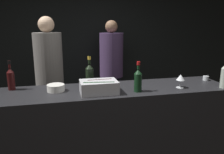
{
  "coord_description": "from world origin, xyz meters",
  "views": [
    {
      "loc": [
        -0.5,
        -1.85,
        1.71
      ],
      "look_at": [
        0.0,
        0.34,
        1.18
      ],
      "focal_mm": 35.0,
      "sensor_mm": 36.0,
      "label": 1
    }
  ],
  "objects_px": {
    "champagne_bottle": "(90,74)",
    "person_blond_tee": "(50,77)",
    "wine_glass": "(181,78)",
    "person_in_hoodie": "(111,67)",
    "red_wine_bottle_burgundy": "(138,79)",
    "red_wine_bottle_black_foil": "(11,78)",
    "bowl_white": "(56,88)",
    "candle_votive": "(206,78)",
    "ice_bin_with_bottles": "(99,86)"
  },
  "relations": [
    {
      "from": "champagne_bottle",
      "to": "ice_bin_with_bottles",
      "type": "bearing_deg",
      "value": -81.31
    },
    {
      "from": "red_wine_bottle_black_foil",
      "to": "person_in_hoodie",
      "type": "bearing_deg",
      "value": 44.18
    },
    {
      "from": "bowl_white",
      "to": "ice_bin_with_bottles",
      "type": "bearing_deg",
      "value": -21.68
    },
    {
      "from": "person_in_hoodie",
      "to": "person_blond_tee",
      "type": "xyz_separation_m",
      "value": [
        -1.02,
        -0.64,
        0.02
      ]
    },
    {
      "from": "ice_bin_with_bottles",
      "to": "bowl_white",
      "type": "distance_m",
      "value": 0.45
    },
    {
      "from": "ice_bin_with_bottles",
      "to": "candle_votive",
      "type": "height_order",
      "value": "ice_bin_with_bottles"
    },
    {
      "from": "bowl_white",
      "to": "red_wine_bottle_burgundy",
      "type": "bearing_deg",
      "value": -13.89
    },
    {
      "from": "bowl_white",
      "to": "candle_votive",
      "type": "height_order",
      "value": "bowl_white"
    },
    {
      "from": "ice_bin_with_bottles",
      "to": "person_blond_tee",
      "type": "relative_size",
      "value": 0.2
    },
    {
      "from": "champagne_bottle",
      "to": "person_in_hoodie",
      "type": "bearing_deg",
      "value": 67.45
    },
    {
      "from": "bowl_white",
      "to": "person_blond_tee",
      "type": "xyz_separation_m",
      "value": [
        -0.1,
        0.84,
        -0.07
      ]
    },
    {
      "from": "wine_glass",
      "to": "person_in_hoodie",
      "type": "height_order",
      "value": "person_in_hoodie"
    },
    {
      "from": "wine_glass",
      "to": "red_wine_bottle_black_foil",
      "type": "bearing_deg",
      "value": 169.45
    },
    {
      "from": "ice_bin_with_bottles",
      "to": "wine_glass",
      "type": "distance_m",
      "value": 0.88
    },
    {
      "from": "wine_glass",
      "to": "champagne_bottle",
      "type": "xyz_separation_m",
      "value": [
        -0.93,
        0.33,
        0.02
      ]
    },
    {
      "from": "person_in_hoodie",
      "to": "candle_votive",
      "type": "bearing_deg",
      "value": -170.38
    },
    {
      "from": "red_wine_bottle_burgundy",
      "to": "bowl_white",
      "type": "bearing_deg",
      "value": 166.11
    },
    {
      "from": "champagne_bottle",
      "to": "red_wine_bottle_black_foil",
      "type": "bearing_deg",
      "value": -179.68
    },
    {
      "from": "bowl_white",
      "to": "wine_glass",
      "type": "bearing_deg",
      "value": -7.48
    },
    {
      "from": "red_wine_bottle_burgundy",
      "to": "red_wine_bottle_black_foil",
      "type": "bearing_deg",
      "value": 164.24
    },
    {
      "from": "candle_votive",
      "to": "red_wine_bottle_burgundy",
      "type": "distance_m",
      "value": 1.0
    },
    {
      "from": "champagne_bottle",
      "to": "red_wine_bottle_burgundy",
      "type": "relative_size",
      "value": 1.06
    },
    {
      "from": "ice_bin_with_bottles",
      "to": "person_in_hoodie",
      "type": "distance_m",
      "value": 1.72
    },
    {
      "from": "ice_bin_with_bottles",
      "to": "candle_votive",
      "type": "bearing_deg",
      "value": 9.28
    },
    {
      "from": "champagne_bottle",
      "to": "person_blond_tee",
      "type": "relative_size",
      "value": 0.18
    },
    {
      "from": "wine_glass",
      "to": "red_wine_bottle_black_foil",
      "type": "relative_size",
      "value": 0.47
    },
    {
      "from": "red_wine_bottle_burgundy",
      "to": "red_wine_bottle_black_foil",
      "type": "xyz_separation_m",
      "value": [
        -1.25,
        0.35,
        -0.0
      ]
    },
    {
      "from": "person_in_hoodie",
      "to": "wine_glass",
      "type": "bearing_deg",
      "value": 171.55
    },
    {
      "from": "ice_bin_with_bottles",
      "to": "person_in_hoodie",
      "type": "bearing_deg",
      "value": 73.14
    },
    {
      "from": "person_blond_tee",
      "to": "candle_votive",
      "type": "bearing_deg",
      "value": 175.13
    },
    {
      "from": "champagne_bottle",
      "to": "person_in_hoodie",
      "type": "height_order",
      "value": "person_in_hoodie"
    },
    {
      "from": "ice_bin_with_bottles",
      "to": "red_wine_bottle_black_foil",
      "type": "xyz_separation_m",
      "value": [
        -0.86,
        0.32,
        0.05
      ]
    },
    {
      "from": "person_in_hoodie",
      "to": "red_wine_bottle_burgundy",
      "type": "bearing_deg",
      "value": 154.89
    },
    {
      "from": "person_blond_tee",
      "to": "wine_glass",
      "type": "bearing_deg",
      "value": 162.0
    },
    {
      "from": "wine_glass",
      "to": "person_in_hoodie",
      "type": "bearing_deg",
      "value": 102.99
    },
    {
      "from": "wine_glass",
      "to": "person_blond_tee",
      "type": "relative_size",
      "value": 0.08
    },
    {
      "from": "ice_bin_with_bottles",
      "to": "person_in_hoodie",
      "type": "height_order",
      "value": "person_in_hoodie"
    },
    {
      "from": "candle_votive",
      "to": "person_blond_tee",
      "type": "bearing_deg",
      "value": 157.37
    },
    {
      "from": "wine_glass",
      "to": "person_in_hoodie",
      "type": "relative_size",
      "value": 0.08
    },
    {
      "from": "red_wine_bottle_black_foil",
      "to": "person_blond_tee",
      "type": "height_order",
      "value": "person_blond_tee"
    },
    {
      "from": "champagne_bottle",
      "to": "person_blond_tee",
      "type": "bearing_deg",
      "value": 124.75
    },
    {
      "from": "bowl_white",
      "to": "wine_glass",
      "type": "distance_m",
      "value": 1.31
    },
    {
      "from": "wine_glass",
      "to": "red_wine_bottle_burgundy",
      "type": "xyz_separation_m",
      "value": [
        -0.49,
        -0.03,
        0.02
      ]
    },
    {
      "from": "bowl_white",
      "to": "person_in_hoodie",
      "type": "bearing_deg",
      "value": 58.26
    },
    {
      "from": "wine_glass",
      "to": "person_blond_tee",
      "type": "distance_m",
      "value": 1.73
    },
    {
      "from": "champagne_bottle",
      "to": "wine_glass",
      "type": "bearing_deg",
      "value": -19.53
    },
    {
      "from": "red_wine_bottle_burgundy",
      "to": "red_wine_bottle_black_foil",
      "type": "relative_size",
      "value": 1.0
    },
    {
      "from": "red_wine_bottle_black_foil",
      "to": "champagne_bottle",
      "type": "bearing_deg",
      "value": 0.32
    },
    {
      "from": "red_wine_bottle_black_foil",
      "to": "ice_bin_with_bottles",
      "type": "bearing_deg",
      "value": -20.33
    },
    {
      "from": "bowl_white",
      "to": "champagne_bottle",
      "type": "distance_m",
      "value": 0.41
    }
  ]
}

